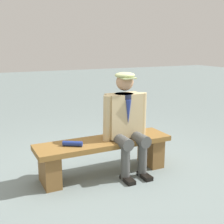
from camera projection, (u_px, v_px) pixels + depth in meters
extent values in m
plane|color=slate|center=(104.00, 173.00, 3.81)|extent=(30.00, 30.00, 0.00)
cube|color=brown|center=(104.00, 142.00, 3.72)|extent=(1.73, 0.46, 0.06)
cube|color=brown|center=(151.00, 151.00, 4.07)|extent=(0.19, 0.39, 0.39)
cube|color=brown|center=(50.00, 169.00, 3.47)|extent=(0.19, 0.39, 0.39)
cube|color=tan|center=(124.00, 115.00, 3.76)|extent=(0.44, 0.23, 0.55)
cylinder|color=#1E2338|center=(124.00, 96.00, 3.71)|extent=(0.24, 0.24, 0.06)
cone|color=navy|center=(128.00, 112.00, 3.65)|extent=(0.07, 0.07, 0.30)
sphere|color=tan|center=(125.00, 82.00, 3.65)|extent=(0.22, 0.22, 0.22)
ellipsoid|color=#B3BF81|center=(125.00, 75.00, 3.63)|extent=(0.25, 0.25, 0.08)
cube|color=#B3BF81|center=(129.00, 78.00, 3.55)|extent=(0.17, 0.10, 0.02)
cylinder|color=#4E504E|center=(137.00, 138.00, 3.76)|extent=(0.15, 0.44, 0.15)
cylinder|color=#4E504E|center=(143.00, 159.00, 3.69)|extent=(0.11, 0.11, 0.47)
cube|color=black|center=(145.00, 176.00, 3.68)|extent=(0.10, 0.24, 0.05)
cylinder|color=tan|center=(142.00, 114.00, 3.84)|extent=(0.11, 0.12, 0.57)
cylinder|color=#4E504E|center=(120.00, 140.00, 3.65)|extent=(0.15, 0.44, 0.15)
cylinder|color=#4E504E|center=(125.00, 162.00, 3.58)|extent=(0.11, 0.11, 0.47)
cube|color=black|center=(128.00, 180.00, 3.58)|extent=(0.10, 0.24, 0.05)
cylinder|color=tan|center=(107.00, 119.00, 3.62)|extent=(0.11, 0.13, 0.57)
cylinder|color=navy|center=(73.00, 144.00, 3.49)|extent=(0.23, 0.18, 0.06)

